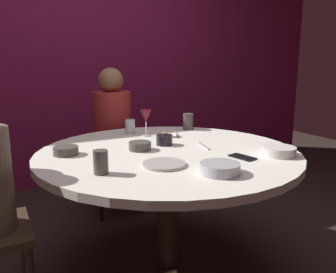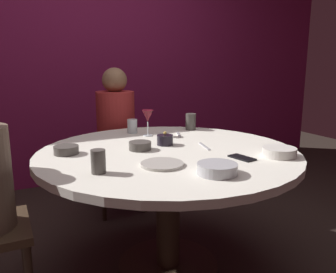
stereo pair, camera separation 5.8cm
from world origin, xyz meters
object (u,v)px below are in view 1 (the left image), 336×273
object	(u,v)px
dining_table	(168,173)
candle_holder	(164,140)
bowl_sauce_side	(140,146)
cup_by_left_diner	(188,122)
bowl_serving_large	(220,168)
bowl_small_white	(279,151)
bowl_salad_center	(66,151)
wine_glass	(146,117)
cell_phone	(242,157)
seated_diner_back	(112,125)
cup_near_candle	(130,126)
dinner_plate	(164,164)
cup_by_right_diner	(101,162)

from	to	relation	value
dining_table	candle_holder	xyz separation A→B (m)	(0.04, 0.13, 0.16)
candle_holder	bowl_sauce_side	size ratio (longest dim) A/B	0.77
bowl_sauce_side	cup_by_left_diner	world-z (taller)	cup_by_left_diner
bowl_serving_large	bowl_small_white	world-z (taller)	bowl_serving_large
bowl_salad_center	bowl_sauce_side	world-z (taller)	bowl_sauce_side
wine_glass	cell_phone	size ratio (longest dim) A/B	1.26
wine_glass	cell_phone	world-z (taller)	wine_glass
seated_diner_back	candle_holder	bearing A→B (deg)	2.82
wine_glass	bowl_serving_large	world-z (taller)	wine_glass
cup_near_candle	seated_diner_back	bearing A→B (deg)	88.72
dining_table	bowl_salad_center	world-z (taller)	bowl_salad_center
bowl_salad_center	bowl_sauce_side	distance (m)	0.40
seated_diner_back	bowl_serving_large	world-z (taller)	seated_diner_back
wine_glass	bowl_salad_center	bearing A→B (deg)	-157.48
dining_table	bowl_small_white	bearing A→B (deg)	-38.34
bowl_serving_large	cup_by_left_diner	world-z (taller)	cup_by_left_diner
dining_table	bowl_sauce_side	size ratio (longest dim) A/B	11.61
dining_table	bowl_small_white	xyz separation A→B (m)	(0.47, -0.37, 0.16)
cell_phone	dinner_plate	bearing A→B (deg)	160.18
dinner_plate	cup_near_candle	xyz separation A→B (m)	(0.15, 0.80, 0.04)
cup_by_left_diner	bowl_small_white	bearing A→B (deg)	-86.34
dining_table	wine_glass	size ratio (longest dim) A/B	8.35
seated_diner_back	cup_by_left_diner	distance (m)	0.64
cell_phone	bowl_sauce_side	world-z (taller)	bowl_sauce_side
bowl_small_white	cup_by_right_diner	size ratio (longest dim) A/B	1.65
seated_diner_back	cup_near_candle	size ratio (longest dim) A/B	12.18
dining_table	cup_by_right_diner	world-z (taller)	cup_by_right_diner
bowl_serving_large	bowl_salad_center	bearing A→B (deg)	129.90
cell_phone	seated_diner_back	bearing A→B (deg)	91.35
dining_table	seated_diner_back	xyz separation A→B (m)	(0.00, 0.96, 0.13)
bowl_sauce_side	cup_by_left_diner	distance (m)	0.68
seated_diner_back	bowl_sauce_side	size ratio (longest dim) A/B	9.33
bowl_serving_large	bowl_small_white	size ratio (longest dim) A/B	1.01
cell_phone	bowl_serving_large	world-z (taller)	bowl_serving_large
bowl_sauce_side	cup_by_right_diner	world-z (taller)	cup_by_right_diner
candle_holder	cup_by_right_diner	xyz separation A→B (m)	(-0.50, -0.36, 0.02)
wine_glass	cup_near_candle	bearing A→B (deg)	113.62
candle_holder	cup_by_right_diner	world-z (taller)	cup_by_right_diner
cell_phone	cup_by_left_diner	size ratio (longest dim) A/B	1.18
cell_phone	candle_holder	bearing A→B (deg)	106.56
bowl_serving_large	bowl_small_white	xyz separation A→B (m)	(0.46, 0.10, -0.00)
seated_diner_back	wine_glass	distance (m)	0.57
wine_glass	bowl_serving_large	bearing A→B (deg)	-92.59
cup_near_candle	cup_by_right_diner	size ratio (longest dim) A/B	0.89
bowl_salad_center	cup_by_left_diner	xyz separation A→B (m)	(0.95, 0.30, 0.04)
dinner_plate	bowl_serving_large	bearing A→B (deg)	-53.60
dinner_plate	cup_by_left_diner	bearing A→B (deg)	51.70
bowl_salad_center	cup_by_left_diner	distance (m)	1.00
bowl_serving_large	cup_by_right_diner	distance (m)	0.53
dining_table	bowl_serving_large	size ratio (longest dim) A/B	8.10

